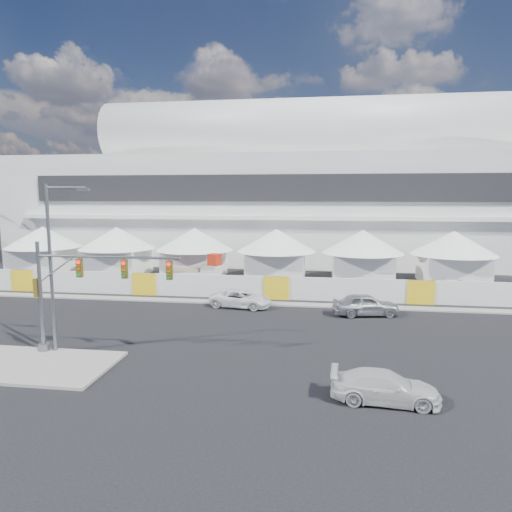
# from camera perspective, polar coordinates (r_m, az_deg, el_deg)

# --- Properties ---
(ground) EXTENTS (160.00, 160.00, 0.00)m
(ground) POSITION_cam_1_polar(r_m,az_deg,el_deg) (27.62, -13.35, -11.61)
(ground) COLOR black
(ground) RESTS_ON ground
(median_island) EXTENTS (10.00, 5.00, 0.15)m
(median_island) POSITION_cam_1_polar(r_m,az_deg,el_deg) (27.93, -27.51, -11.92)
(median_island) COLOR gray
(median_island) RESTS_ON ground
(far_curb) EXTENTS (80.00, 1.20, 0.12)m
(far_curb) POSITION_cam_1_polar(r_m,az_deg,el_deg) (39.10, 23.26, -6.22)
(far_curb) COLOR gray
(far_curb) RESTS_ON ground
(stadium) EXTENTS (80.00, 24.80, 21.98)m
(stadium) POSITION_cam_1_polar(r_m,az_deg,el_deg) (65.69, 7.40, 7.99)
(stadium) COLOR silver
(stadium) RESTS_ON ground
(tent_row) EXTENTS (53.40, 8.40, 5.40)m
(tent_row) POSITION_cam_1_polar(r_m,az_deg,el_deg) (49.42, -2.64, 0.85)
(tent_row) COLOR white
(tent_row) RESTS_ON ground
(hoarding_fence) EXTENTS (70.00, 0.25, 2.00)m
(hoarding_fence) POSITION_cam_1_polar(r_m,az_deg,el_deg) (39.69, 2.59, -3.99)
(hoarding_fence) COLOR silver
(hoarding_fence) RESTS_ON ground
(sedan_silver) EXTENTS (2.80, 5.15, 1.66)m
(sedan_silver) POSITION_cam_1_polar(r_m,az_deg,el_deg) (35.42, 13.55, -5.92)
(sedan_silver) COLOR #ABACB0
(sedan_silver) RESTS_ON ground
(pickup_curb) EXTENTS (3.01, 5.24, 1.38)m
(pickup_curb) POSITION_cam_1_polar(r_m,az_deg,el_deg) (36.96, -1.91, -5.36)
(pickup_curb) COLOR white
(pickup_curb) RESTS_ON ground
(pickup_near) EXTENTS (2.17, 4.81, 1.37)m
(pickup_near) POSITION_cam_1_polar(r_m,az_deg,el_deg) (21.51, 15.82, -15.46)
(pickup_near) COLOR silver
(pickup_near) RESTS_ON ground
(lot_car_a) EXTENTS (2.54, 4.37, 1.36)m
(lot_car_a) POSITION_cam_1_polar(r_m,az_deg,el_deg) (45.21, 23.86, -3.62)
(lot_car_a) COLOR silver
(lot_car_a) RESTS_ON ground
(traffic_mast) EXTENTS (8.56, 0.61, 6.30)m
(traffic_mast) POSITION_cam_1_polar(r_m,az_deg,el_deg) (27.45, -21.89, -4.07)
(traffic_mast) COLOR slate
(traffic_mast) RESTS_ON median_island
(streetlight_median) EXTENTS (2.62, 0.26, 9.48)m
(streetlight_median) POSITION_cam_1_polar(r_m,az_deg,el_deg) (27.82, -23.92, -0.08)
(streetlight_median) COLOR slate
(streetlight_median) RESTS_ON median_island
(boom_lift) EXTENTS (7.70, 3.01, 3.77)m
(boom_lift) POSITION_cam_1_polar(r_m,az_deg,el_deg) (44.34, -9.51, -2.84)
(boom_lift) COLOR red
(boom_lift) RESTS_ON ground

